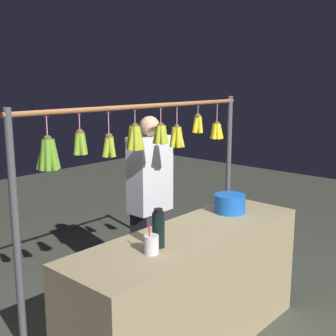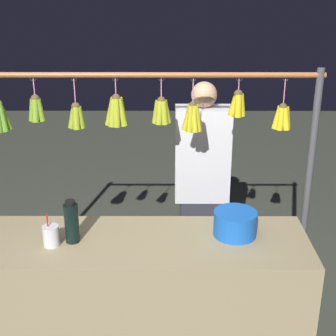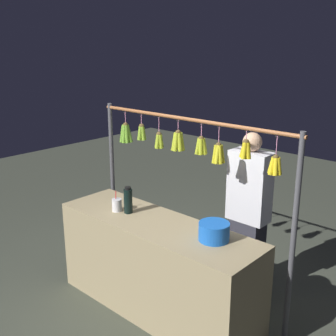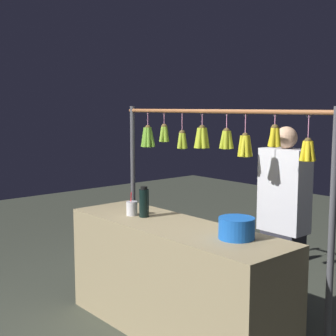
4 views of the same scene
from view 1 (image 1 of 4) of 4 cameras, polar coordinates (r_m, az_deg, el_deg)
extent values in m
cube|color=tan|center=(3.17, 2.94, -15.65)|extent=(1.93, 0.58, 0.85)
cylinder|color=#4C4C51|center=(4.04, 7.80, -3.08)|extent=(0.04, 0.04, 1.73)
cylinder|color=#4C4C51|center=(2.66, -18.97, -11.47)|extent=(0.04, 0.04, 1.73)
cylinder|color=#9E6038|center=(3.10, -2.79, 8.07)|extent=(2.16, 0.03, 0.03)
torus|color=black|center=(3.76, 6.44, 8.32)|extent=(0.04, 0.01, 0.04)
cylinder|color=pink|center=(3.76, 6.41, 7.03)|extent=(0.01, 0.01, 0.17)
sphere|color=brown|center=(3.77, 6.38, 5.77)|extent=(0.05, 0.05, 0.05)
cylinder|color=yellow|center=(3.75, 6.13, 4.74)|extent=(0.06, 0.04, 0.14)
cylinder|color=yellow|center=(3.75, 6.55, 4.73)|extent=(0.05, 0.06, 0.14)
cylinder|color=yellow|center=(3.78, 6.78, 4.77)|extent=(0.05, 0.06, 0.14)
cylinder|color=yellow|center=(3.80, 6.58, 4.81)|extent=(0.06, 0.04, 0.14)
cylinder|color=yellow|center=(3.80, 6.18, 4.82)|extent=(0.05, 0.06, 0.14)
cylinder|color=yellow|center=(3.78, 5.95, 4.78)|extent=(0.05, 0.05, 0.14)
torus|color=black|center=(3.55, 3.94, 8.18)|extent=(0.04, 0.01, 0.04)
cylinder|color=pink|center=(3.55, 3.93, 7.43)|extent=(0.01, 0.01, 0.09)
sphere|color=brown|center=(3.55, 3.92, 6.70)|extent=(0.05, 0.05, 0.05)
cylinder|color=yellow|center=(3.54, 3.68, 5.63)|extent=(0.07, 0.04, 0.14)
cylinder|color=yellow|center=(3.55, 4.17, 5.63)|extent=(0.04, 0.06, 0.14)
cylinder|color=yellow|center=(3.58, 4.07, 5.68)|extent=(0.06, 0.04, 0.14)
cylinder|color=yellow|center=(3.57, 3.64, 5.67)|extent=(0.04, 0.06, 0.14)
torus|color=black|center=(3.34, 1.18, 8.01)|extent=(0.04, 0.02, 0.04)
cylinder|color=pink|center=(3.35, 1.17, 6.66)|extent=(0.01, 0.01, 0.15)
sphere|color=brown|center=(3.36, 1.17, 5.35)|extent=(0.04, 0.04, 0.04)
cylinder|color=gold|center=(3.35, 0.78, 3.99)|extent=(0.07, 0.04, 0.16)
cylinder|color=gold|center=(3.34, 1.32, 3.97)|extent=(0.04, 0.05, 0.16)
cylinder|color=gold|center=(3.35, 1.63, 4.01)|extent=(0.05, 0.07, 0.16)
cylinder|color=gold|center=(3.38, 1.62, 4.06)|extent=(0.06, 0.05, 0.16)
cylinder|color=gold|center=(3.39, 1.24, 4.10)|extent=(0.06, 0.05, 0.16)
cylinder|color=gold|center=(3.39, 0.91, 4.09)|extent=(0.05, 0.07, 0.16)
cylinder|color=gold|center=(3.36, 0.66, 4.03)|extent=(0.05, 0.05, 0.16)
torus|color=black|center=(3.21, -0.97, 7.87)|extent=(0.04, 0.01, 0.04)
cylinder|color=pink|center=(3.21, -0.96, 6.69)|extent=(0.01, 0.01, 0.13)
sphere|color=brown|center=(3.22, -0.96, 5.56)|extent=(0.05, 0.05, 0.05)
cylinder|color=#A7B526|center=(3.20, -1.28, 4.31)|extent=(0.06, 0.04, 0.14)
cylinder|color=#A7B526|center=(3.20, -0.75, 4.30)|extent=(0.05, 0.06, 0.14)
cylinder|color=#A7B526|center=(3.22, -0.47, 4.35)|extent=(0.05, 0.05, 0.14)
cylinder|color=#A7B526|center=(3.25, -0.66, 4.40)|extent=(0.06, 0.04, 0.14)
cylinder|color=#A7B526|center=(3.25, -1.05, 4.41)|extent=(0.05, 0.06, 0.14)
cylinder|color=#A7B526|center=(3.23, -1.43, 4.36)|extent=(0.05, 0.07, 0.14)
torus|color=black|center=(3.02, -4.36, 7.61)|extent=(0.04, 0.02, 0.04)
cylinder|color=pink|center=(3.02, -4.34, 6.51)|extent=(0.01, 0.01, 0.11)
sphere|color=brown|center=(3.03, -4.33, 5.44)|extent=(0.05, 0.05, 0.05)
cylinder|color=#A5B426|center=(3.02, -4.73, 3.84)|extent=(0.08, 0.04, 0.17)
cylinder|color=#A5B426|center=(3.01, -4.22, 3.83)|extent=(0.05, 0.06, 0.17)
cylinder|color=#A5B426|center=(3.02, -3.82, 3.86)|extent=(0.04, 0.06, 0.17)
cylinder|color=#A5B426|center=(3.05, -3.72, 3.94)|extent=(0.07, 0.05, 0.17)
cylinder|color=#A5B426|center=(3.07, -4.07, 3.99)|extent=(0.06, 0.05, 0.17)
cylinder|color=#A5B426|center=(3.07, -4.59, 3.97)|extent=(0.05, 0.07, 0.17)
cylinder|color=#A5B426|center=(3.05, -4.92, 3.91)|extent=(0.05, 0.06, 0.17)
torus|color=black|center=(2.86, -7.80, 7.33)|extent=(0.04, 0.02, 0.04)
cylinder|color=pink|center=(2.87, -7.75, 5.65)|extent=(0.01, 0.01, 0.16)
sphere|color=brown|center=(2.88, -7.71, 4.02)|extent=(0.05, 0.05, 0.05)
cylinder|color=#97B027|center=(2.87, -8.00, 2.69)|extent=(0.07, 0.04, 0.14)
cylinder|color=#97B027|center=(2.87, -7.38, 2.69)|extent=(0.04, 0.06, 0.14)
cylinder|color=#97B027|center=(2.90, -7.39, 2.78)|extent=(0.06, 0.04, 0.14)
cylinder|color=#97B027|center=(2.90, -7.89, 2.77)|extent=(0.04, 0.07, 0.14)
torus|color=black|center=(2.72, -11.53, 6.99)|extent=(0.04, 0.01, 0.04)
cylinder|color=pink|center=(2.72, -11.48, 5.71)|extent=(0.01, 0.01, 0.12)
sphere|color=brown|center=(2.73, -11.43, 4.47)|extent=(0.05, 0.05, 0.05)
cylinder|color=#7EA72A|center=(2.72, -11.71, 3.04)|extent=(0.06, 0.04, 0.14)
cylinder|color=#7EA72A|center=(2.72, -11.13, 3.05)|extent=(0.04, 0.06, 0.14)
cylinder|color=#7EA72A|center=(2.75, -11.03, 3.14)|extent=(0.06, 0.04, 0.14)
cylinder|color=#7EA72A|center=(2.75, -11.59, 3.13)|extent=(0.04, 0.06, 0.14)
torus|color=black|center=(2.59, -15.60, 6.59)|extent=(0.04, 0.02, 0.04)
cylinder|color=pink|center=(2.59, -15.52, 5.08)|extent=(0.01, 0.01, 0.13)
sphere|color=brown|center=(2.60, -15.44, 3.62)|extent=(0.05, 0.05, 0.05)
cylinder|color=#66A02D|center=(2.59, -15.92, 1.59)|extent=(0.07, 0.04, 0.18)
cylinder|color=#66A02D|center=(2.58, -15.41, 1.56)|extent=(0.06, 0.06, 0.18)
cylinder|color=#66A02D|center=(2.59, -14.78, 1.64)|extent=(0.05, 0.06, 0.18)
cylinder|color=#66A02D|center=(2.62, -14.61, 1.73)|extent=(0.06, 0.05, 0.18)
cylinder|color=#66A02D|center=(2.64, -14.90, 1.80)|extent=(0.08, 0.05, 0.18)
cylinder|color=#66A02D|center=(2.64, -15.50, 1.79)|extent=(0.05, 0.07, 0.18)
cylinder|color=#66A02D|center=(2.62, -16.05, 1.67)|extent=(0.07, 0.07, 0.19)
cylinder|color=black|center=(2.72, -1.26, -8.06)|extent=(0.08, 0.08, 0.22)
cylinder|color=black|center=(2.68, -1.27, -5.58)|extent=(0.05, 0.05, 0.02)
cylinder|color=blue|center=(3.45, 8.05, -4.59)|extent=(0.24, 0.24, 0.14)
cylinder|color=silver|center=(2.63, -2.19, -9.94)|extent=(0.09, 0.09, 0.11)
cylinder|color=red|center=(2.61, -2.40, -9.27)|extent=(0.01, 0.02, 0.19)
cube|color=#2D2D38|center=(3.95, -2.28, -10.81)|extent=(0.30, 0.20, 0.75)
cube|color=silver|center=(3.74, -2.36, -0.83)|extent=(0.37, 0.20, 0.65)
sphere|color=tan|center=(3.68, -2.41, 5.47)|extent=(0.17, 0.17, 0.17)
camera|label=2|loc=(2.51, 58.60, 14.21)|focal=53.06mm
camera|label=3|loc=(4.60, 51.14, 13.08)|focal=45.46mm
camera|label=4|loc=(4.82, 48.37, 5.90)|focal=50.84mm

